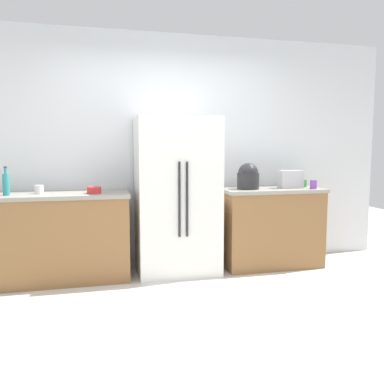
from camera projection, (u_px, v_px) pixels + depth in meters
The scene contains 12 objects.
ground_plane at pixel (200, 320), 3.18m from camera, with size 11.09×11.09×0.00m, color beige.
kitchen_back_panel at pixel (164, 151), 4.66m from camera, with size 5.54×0.10×2.68m, color silver.
counter_left at pixel (50, 237), 4.11m from camera, with size 1.62×0.64×0.92m.
counter_right at pixel (269, 226), 4.67m from camera, with size 1.16×0.64×0.92m.
refrigerator at pixel (177, 196), 4.36m from camera, with size 0.88×0.65×1.71m.
toaster at pixel (291, 179), 4.62m from camera, with size 0.27×0.14×0.21m, color silver.
rice_cooker at pixel (248, 177), 4.49m from camera, with size 0.25×0.25×0.30m.
bottle_a at pixel (6, 184), 3.87m from camera, with size 0.07×0.07×0.28m.
cup_a at pixel (313, 184), 4.54m from camera, with size 0.08×0.08×0.10m, color purple.
cup_b at pixel (303, 183), 4.76m from camera, with size 0.09×0.09×0.09m, color green.
cup_c at pixel (39, 189), 4.03m from camera, with size 0.09×0.09×0.09m, color white.
bowl_a at pixel (94, 190), 4.06m from camera, with size 0.14×0.14×0.07m, color red.
Camera 1 is at (-0.77, -2.96, 1.37)m, focal length 37.08 mm.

